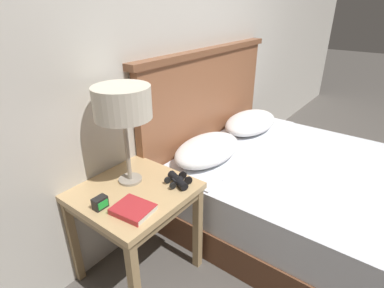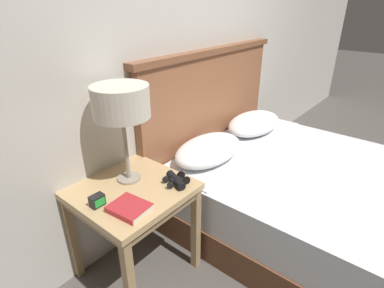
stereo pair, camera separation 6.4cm
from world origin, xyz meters
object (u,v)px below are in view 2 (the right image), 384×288
Objects in this scene: bed at (309,194)px; book_on_nightstand at (129,208)px; alarm_clock at (97,201)px; nightstand at (131,199)px; table_lamp at (121,104)px; binoculars_pair at (176,180)px.

book_on_nightstand is at bearing 156.95° from bed.
nightstand is at bearing 1.39° from alarm_clock.
table_lamp is at bearing 144.06° from bed.
binoculars_pair is at bearing -42.57° from nightstand.
nightstand is 0.27m from binoculars_pair.
bed is 1.45m from table_lamp.
bed reaches higher than alarm_clock.
table_lamp is at bearing 15.53° from alarm_clock.
table_lamp is 0.52m from book_on_nightstand.
bed reaches higher than binoculars_pair.
book_on_nightstand is 2.84× the size of alarm_clock.
table_lamp is at bearing 119.94° from binoculars_pair.
alarm_clock is (-0.39, 0.16, 0.01)m from binoculars_pair.
bed is 1.32m from book_on_nightstand.
book_on_nightstand is 1.21× the size of binoculars_pair.
table_lamp is 2.72× the size of book_on_nightstand.
table_lamp is (-0.99, 0.72, 0.77)m from bed.
nightstand is 0.24m from alarm_clock.
bed is at bearing -23.05° from book_on_nightstand.
nightstand is at bearing 137.43° from binoculars_pair.
nightstand is 8.78× the size of alarm_clock.
alarm_clock is at bearing 157.24° from binoculars_pair.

